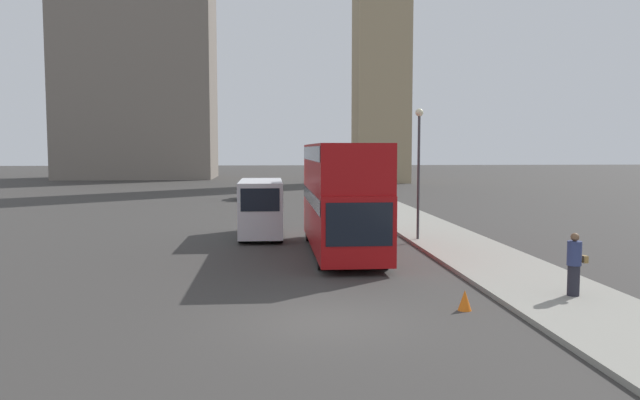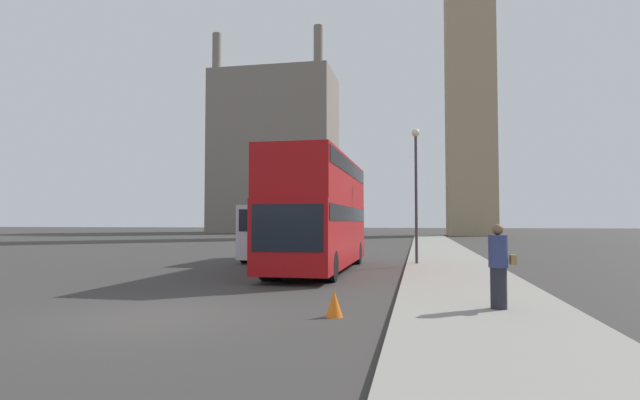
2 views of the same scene
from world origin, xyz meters
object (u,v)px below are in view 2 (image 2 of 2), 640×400
object	(u,v)px
white_van	(273,232)
parked_sedan	(328,235)
street_lamp	(416,175)
pedestrian	(499,266)
red_double_decker_bus	(319,209)

from	to	relation	value
white_van	parked_sedan	world-z (taller)	white_van
street_lamp	white_van	bearing A→B (deg)	163.19
white_van	pedestrian	xyz separation A→B (m)	(8.92, -13.44, -0.43)
red_double_decker_bus	street_lamp	xyz separation A→B (m)	(3.82, 2.67, 1.55)
red_double_decker_bus	street_lamp	world-z (taller)	street_lamp
red_double_decker_bus	white_van	xyz separation A→B (m)	(-3.36, 4.84, -1.02)
pedestrian	parked_sedan	xyz separation A→B (m)	(-10.31, 36.67, -0.37)
pedestrian	parked_sedan	distance (m)	38.09
red_double_decker_bus	white_van	bearing A→B (deg)	124.78
red_double_decker_bus	street_lamp	bearing A→B (deg)	34.92
white_van	parked_sedan	xyz separation A→B (m)	(-1.38, 23.22, -0.80)
street_lamp	pedestrian	bearing A→B (deg)	-81.24
red_double_decker_bus	pedestrian	xyz separation A→B (m)	(5.56, -8.60, -1.45)
red_double_decker_bus	pedestrian	bearing A→B (deg)	-57.12
white_van	red_double_decker_bus	bearing A→B (deg)	-55.22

